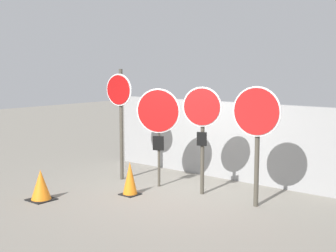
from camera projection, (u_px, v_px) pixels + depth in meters
ground_plane at (177, 193)px, 9.67m from camera, size 40.00×40.00×0.00m
fence_back at (223, 140)px, 10.86m from camera, size 6.29×0.12×1.79m
stop_sign_0 at (120, 105)px, 10.57m from camera, size 0.72×0.16×2.54m
stop_sign_1 at (158, 116)px, 9.93m from camera, size 0.87×0.43×2.13m
stop_sign_2 at (202, 119)px, 9.33m from camera, size 0.75×0.31×2.20m
stop_sign_3 at (257, 124)px, 8.49m from camera, size 0.91×0.20×2.24m
traffic_cone_0 at (41, 185)px, 9.10m from camera, size 0.47×0.47×0.60m
traffic_cone_1 at (130, 179)px, 9.47m from camera, size 0.36×0.36×0.68m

